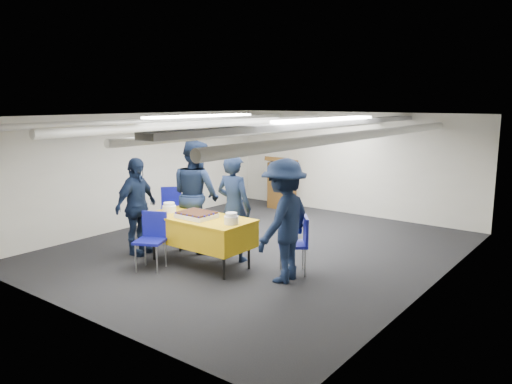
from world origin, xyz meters
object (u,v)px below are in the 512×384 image
chair_near (152,234)px  serving_table (200,230)px  podium (282,183)px  sheet_cake (196,215)px  sailor_a (234,208)px  sailor_d (284,221)px  chair_left (171,205)px  sailor_b (196,195)px  sailor_c (136,206)px  chair_right (299,239)px

chair_near → serving_table: bearing=50.6°
podium → chair_near: size_ratio=1.44×
sheet_cake → sailor_a: size_ratio=0.32×
serving_table → sailor_d: sailor_d is taller
serving_table → podium: 4.48m
sailor_d → chair_left: bearing=-110.5°
podium → sailor_b: size_ratio=0.66×
sheet_cake → serving_table: bearing=100.4°
sailor_b → sheet_cake: bearing=145.4°
sheet_cake → sailor_d: bearing=11.4°
serving_table → sailor_b: (-0.65, 0.60, 0.39)m
sheet_cake → sailor_c: bearing=-172.6°
chair_right → chair_left: 3.37m
sheet_cake → sailor_b: bearing=134.5°
sailor_a → sailor_b: 0.93m
serving_table → chair_right: size_ratio=2.00×
sailor_c → sailor_a: bearing=-74.9°
sailor_c → chair_left: bearing=13.4°
chair_near → sailor_c: (-0.76, 0.33, 0.28)m
serving_table → chair_right: (1.46, 0.59, -0.03)m
chair_left → sailor_c: sailor_c is taller
podium → chair_near: podium is taller
chair_left → sailor_c: (0.65, -1.39, 0.28)m
sheet_cake → sailor_d: (1.43, 0.29, 0.06)m
chair_near → sailor_b: size_ratio=0.46×
serving_table → chair_left: chair_left is taller
serving_table → podium: (-1.37, 4.26, 0.05)m
sheet_cake → chair_right: bearing=24.6°
sheet_cake → sailor_b: sailor_b is taller
sailor_d → chair_right: bearing=173.6°
chair_near → chair_left: (-1.41, 1.71, 0.00)m
chair_left → sailor_c: size_ratio=0.53×
sailor_a → sailor_c: 1.67m
chair_left → sailor_d: (3.31, -0.94, 0.35)m
chair_right → sailor_b: (-2.11, 0.01, 0.42)m
chair_left → sailor_a: bearing=-16.6°
sailor_d → podium: bearing=-149.9°
podium → chair_near: bearing=-79.3°
chair_right → sailor_d: (-0.01, -0.37, 0.35)m
chair_near → sailor_c: bearing=156.7°
podium → sailor_a: (1.64, -3.75, 0.25)m
sailor_a → sheet_cake: bearing=62.8°
chair_near → chair_right: size_ratio=1.00×
sailor_d → sailor_c: bearing=-85.1°
serving_table → chair_left: 2.19m
sailor_c → chair_near: bearing=-125.0°
chair_right → sailor_a: 1.23m
podium → chair_right: bearing=-52.4°
sheet_cake → podium: (-1.38, 4.34, -0.20)m
chair_near → sailor_a: 1.34m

